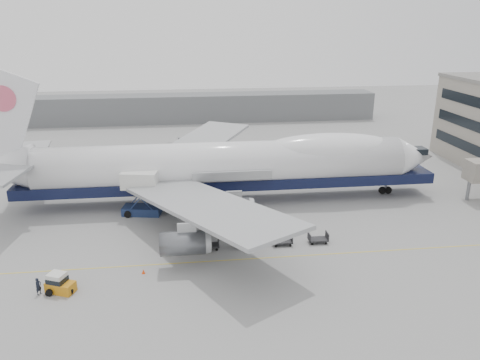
{
  "coord_description": "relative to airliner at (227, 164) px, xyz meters",
  "views": [
    {
      "loc": [
        -5.47,
        -52.09,
        25.38
      ],
      "look_at": [
        1.75,
        6.0,
        5.24
      ],
      "focal_mm": 35.0,
      "sensor_mm": 36.0,
      "label": 1
    }
  ],
  "objects": [
    {
      "name": "airliner",
      "position": [
        0.0,
        0.0,
        0.0
      ],
      "size": [
        67.0,
        55.3,
        19.98
      ],
      "color": "white",
      "rests_on": "ground"
    },
    {
      "name": "baggage_tug",
      "position": [
        -18.77,
        -22.25,
        -4.74
      ],
      "size": [
        3.07,
        2.41,
        1.99
      ],
      "rotation": [
        0.0,
        0.0,
        -0.41
      ],
      "color": "#C77C12",
      "rests_on": "ground"
    },
    {
      "name": "catering_truck",
      "position": [
        -12.16,
        -3.48,
        -2.18
      ],
      "size": [
        5.52,
        4.23,
        6.13
      ],
      "rotation": [
        0.0,
        0.0,
        -0.18
      ],
      "color": "navy",
      "rests_on": "ground"
    },
    {
      "name": "dolly_1",
      "position": [
        -3.65,
        -15.02,
        -5.09
      ],
      "size": [
        2.3,
        1.35,
        1.3
      ],
      "color": "#2D2D30",
      "rests_on": "ground"
    },
    {
      "name": "apron_line",
      "position": [
        -0.64,
        -18.0,
        -5.62
      ],
      "size": [
        60.0,
        0.15,
        0.01
      ],
      "primitive_type": "cube",
      "color": "gold",
      "rests_on": "ground"
    },
    {
      "name": "ground_worker",
      "position": [
        -20.66,
        -22.5,
        -4.74
      ],
      "size": [
        0.7,
        0.77,
        1.76
      ],
      "primitive_type": "imported",
      "rotation": [
        0.0,
        0.0,
        0.99
      ],
      "color": "black",
      "rests_on": "ground"
    },
    {
      "name": "dolly_4",
      "position": [
        9.41,
        -15.02,
        -5.09
      ],
      "size": [
        2.3,
        1.35,
        1.3
      ],
      "color": "#2D2D30",
      "rests_on": "ground"
    },
    {
      "name": "dolly_0",
      "position": [
        -8.0,
        -15.02,
        -5.09
      ],
      "size": [
        2.3,
        1.35,
        1.3
      ],
      "color": "#2D2D30",
      "rests_on": "ground"
    },
    {
      "name": "dolly_2",
      "position": [
        0.71,
        -15.02,
        -5.09
      ],
      "size": [
        2.3,
        1.35,
        1.3
      ],
      "color": "#2D2D30",
      "rests_on": "ground"
    },
    {
      "name": "hangar",
      "position": [
        -10.64,
        58.0,
        -2.12
      ],
      "size": [
        110.0,
        8.0,
        7.0
      ],
      "primitive_type": "cube",
      "color": "slate",
      "rests_on": "ground"
    },
    {
      "name": "traffic_cone",
      "position": [
        -10.87,
        -19.74,
        -5.39
      ],
      "size": [
        0.34,
        0.34,
        0.5
      ],
      "rotation": [
        0.0,
        0.0,
        0.37
      ],
      "color": "#EF410C",
      "rests_on": "ground"
    },
    {
      "name": "ground",
      "position": [
        -0.64,
        -12.0,
        -5.62
      ],
      "size": [
        260.0,
        260.0,
        0.0
      ],
      "primitive_type": "plane",
      "color": "gray",
      "rests_on": "ground"
    },
    {
      "name": "dolly_3",
      "position": [
        5.06,
        -15.02,
        -5.09
      ],
      "size": [
        2.3,
        1.35,
        1.3
      ],
      "color": "#2D2D30",
      "rests_on": "ground"
    }
  ]
}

